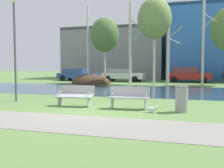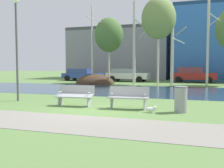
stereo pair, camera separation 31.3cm
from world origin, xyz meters
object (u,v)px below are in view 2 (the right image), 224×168
at_px(streetlamp, 16,31).
at_px(parked_hatch_third_red, 193,74).
at_px(bench_right, 128,97).
at_px(seagull, 151,109).
at_px(trash_bin, 181,99).
at_px(parked_sedan_second_white, 127,75).
at_px(parked_van_nearest_blue, 82,74).
at_px(bench_left, 75,95).

relative_size(streetlamp, parked_hatch_third_red, 1.10).
distance_m(bench_right, seagull, 1.22).
xyz_separation_m(trash_bin, parked_sedan_second_white, (-6.73, 17.74, 0.26)).
bearing_deg(parked_sedan_second_white, seagull, -72.52).
bearing_deg(parked_sedan_second_white, parked_van_nearest_blue, -179.81).
xyz_separation_m(seagull, parked_sedan_second_white, (-5.71, 18.14, 0.63)).
xyz_separation_m(seagull, parked_van_nearest_blue, (-11.17, 18.13, 0.62)).
bearing_deg(bench_left, parked_van_nearest_blue, 114.08).
xyz_separation_m(trash_bin, streetlamp, (-7.71, 0.77, 2.86)).
xyz_separation_m(parked_van_nearest_blue, parked_sedan_second_white, (5.46, 0.02, 0.01)).
bearing_deg(trash_bin, parked_hatch_third_red, 89.51).
bearing_deg(streetlamp, parked_hatch_third_red, 66.11).
height_order(streetlamp, parked_hatch_third_red, streetlamp).
bearing_deg(trash_bin, seagull, -158.25).
distance_m(bench_right, parked_hatch_third_red, 18.46).
relative_size(bench_left, trash_bin, 1.71).
distance_m(streetlamp, parked_sedan_second_white, 17.19).
distance_m(trash_bin, parked_hatch_third_red, 18.53).
height_order(trash_bin, parked_hatch_third_red, parked_hatch_third_red).
distance_m(trash_bin, parked_van_nearest_blue, 21.51).
bearing_deg(parked_van_nearest_blue, bench_right, -59.88).
height_order(streetlamp, parked_van_nearest_blue, streetlamp).
distance_m(bench_left, bench_right, 2.34).
xyz_separation_m(bench_left, trash_bin, (4.35, -0.20, 0.03)).
bearing_deg(parked_van_nearest_blue, trash_bin, -55.48).
relative_size(streetlamp, parked_sedan_second_white, 1.06).
xyz_separation_m(trash_bin, parked_hatch_third_red, (0.16, 18.53, 0.33)).
bearing_deg(trash_bin, parked_sedan_second_white, 110.78).
bearing_deg(streetlamp, trash_bin, -5.73).
height_order(seagull, parked_hatch_third_red, parked_hatch_third_red).
xyz_separation_m(streetlamp, parked_sedan_second_white, (0.98, 16.97, -2.60)).
bearing_deg(streetlamp, seagull, -9.99).
height_order(parked_sedan_second_white, parked_hatch_third_red, parked_hatch_third_red).
height_order(seagull, streetlamp, streetlamp).
height_order(bench_left, bench_right, same).
bearing_deg(streetlamp, parked_van_nearest_blue, 104.81).
bearing_deg(streetlamp, bench_left, -9.77).
xyz_separation_m(trash_bin, seagull, (-1.02, -0.41, -0.37)).
relative_size(bench_right, parked_hatch_third_red, 0.36).
xyz_separation_m(parked_van_nearest_blue, parked_hatch_third_red, (12.35, 0.81, 0.08)).
bearing_deg(streetlamp, parked_sedan_second_white, 86.70).
bearing_deg(trash_bin, parked_van_nearest_blue, 124.52).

